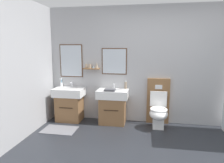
{
  "coord_description": "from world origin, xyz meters",
  "views": [
    {
      "loc": [
        -0.23,
        -2.46,
        1.65
      ],
      "look_at": [
        -0.91,
        1.46,
        0.96
      ],
      "focal_mm": 31.27,
      "sensor_mm": 36.0,
      "label": 1
    }
  ],
  "objects_px": {
    "toilet": "(158,109)",
    "soap_dispenser": "(126,85)",
    "folded_hand_towel": "(110,90)",
    "vanity_sink_left": "(70,103)",
    "vanity_sink_right": "(113,105)",
    "toothbrush_cup": "(61,84)"
  },
  "relations": [
    {
      "from": "toilet",
      "to": "soap_dispenser",
      "type": "relative_size",
      "value": 5.32
    },
    {
      "from": "soap_dispenser",
      "to": "folded_hand_towel",
      "type": "bearing_deg",
      "value": -135.76
    },
    {
      "from": "toilet",
      "to": "folded_hand_towel",
      "type": "distance_m",
      "value": 1.1
    },
    {
      "from": "vanity_sink_left",
      "to": "vanity_sink_right",
      "type": "relative_size",
      "value": 1.0
    },
    {
      "from": "vanity_sink_left",
      "to": "vanity_sink_right",
      "type": "bearing_deg",
      "value": 0.0
    },
    {
      "from": "vanity_sink_left",
      "to": "toothbrush_cup",
      "type": "relative_size",
      "value": 3.63
    },
    {
      "from": "vanity_sink_left",
      "to": "toothbrush_cup",
      "type": "distance_m",
      "value": 0.51
    },
    {
      "from": "vanity_sink_right",
      "to": "toilet",
      "type": "bearing_deg",
      "value": -0.44
    },
    {
      "from": "toothbrush_cup",
      "to": "soap_dispenser",
      "type": "relative_size",
      "value": 1.1
    },
    {
      "from": "toilet",
      "to": "toothbrush_cup",
      "type": "distance_m",
      "value": 2.28
    },
    {
      "from": "vanity_sink_left",
      "to": "folded_hand_towel",
      "type": "bearing_deg",
      "value": -7.84
    },
    {
      "from": "toilet",
      "to": "soap_dispenser",
      "type": "height_order",
      "value": "toilet"
    },
    {
      "from": "vanity_sink_left",
      "to": "toothbrush_cup",
      "type": "bearing_deg",
      "value": 148.85
    },
    {
      "from": "vanity_sink_left",
      "to": "toilet",
      "type": "relative_size",
      "value": 0.75
    },
    {
      "from": "toilet",
      "to": "folded_hand_towel",
      "type": "height_order",
      "value": "toilet"
    },
    {
      "from": "soap_dispenser",
      "to": "vanity_sink_left",
      "type": "bearing_deg",
      "value": -172.63
    },
    {
      "from": "toothbrush_cup",
      "to": "soap_dispenser",
      "type": "height_order",
      "value": "toothbrush_cup"
    },
    {
      "from": "vanity_sink_right",
      "to": "toilet",
      "type": "relative_size",
      "value": 0.75
    },
    {
      "from": "vanity_sink_left",
      "to": "folded_hand_towel",
      "type": "relative_size",
      "value": 3.41
    },
    {
      "from": "vanity_sink_right",
      "to": "toothbrush_cup",
      "type": "relative_size",
      "value": 3.63
    },
    {
      "from": "soap_dispenser",
      "to": "toothbrush_cup",
      "type": "bearing_deg",
      "value": -179.62
    },
    {
      "from": "toilet",
      "to": "toothbrush_cup",
      "type": "relative_size",
      "value": 4.84
    }
  ]
}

